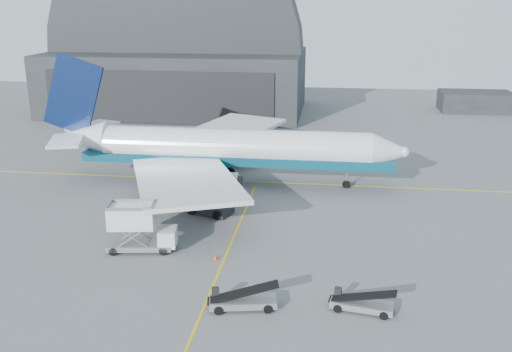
# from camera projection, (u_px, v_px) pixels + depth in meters

# --- Properties ---
(ground) EXTENTS (200.00, 200.00, 0.00)m
(ground) POSITION_uv_depth(u_px,v_px,m) (229.00, 248.00, 53.17)
(ground) COLOR #565659
(ground) RESTS_ON ground
(taxi_lines) EXTENTS (80.00, 42.12, 0.02)m
(taxi_lines) POSITION_uv_depth(u_px,v_px,m) (249.00, 201.00, 65.14)
(taxi_lines) COLOR gold
(taxi_lines) RESTS_ON ground
(hangar) EXTENTS (50.00, 28.30, 28.00)m
(hangar) POSITION_uv_depth(u_px,v_px,m) (178.00, 64.00, 114.47)
(hangar) COLOR black
(hangar) RESTS_ON ground
(distant_bldg_a) EXTENTS (14.00, 8.00, 4.00)m
(distant_bldg_a) POSITION_uv_depth(u_px,v_px,m) (474.00, 111.00, 116.47)
(distant_bldg_a) COLOR black
(distant_bldg_a) RESTS_ON ground
(airliner) EXTENTS (45.59, 44.21, 16.00)m
(airliner) POSITION_uv_depth(u_px,v_px,m) (221.00, 148.00, 70.46)
(airliner) COLOR white
(airliner) RESTS_ON ground
(catering_truck) EXTENTS (6.56, 3.22, 4.33)m
(catering_truck) POSITION_uv_depth(u_px,v_px,m) (139.00, 228.00, 51.94)
(catering_truck) COLOR slate
(catering_truck) RESTS_ON ground
(pushback_tug) EXTENTS (5.15, 3.98, 2.11)m
(pushback_tug) POSITION_uv_depth(u_px,v_px,m) (211.00, 207.00, 61.24)
(pushback_tug) COLOR black
(pushback_tug) RESTS_ON ground
(belt_loader_a) EXTENTS (5.46, 2.66, 2.04)m
(belt_loader_a) POSITION_uv_depth(u_px,v_px,m) (242.00, 300.00, 42.67)
(belt_loader_a) COLOR slate
(belt_loader_a) RESTS_ON ground
(belt_loader_b) EXTENTS (5.02, 2.37, 1.88)m
(belt_loader_b) POSITION_uv_depth(u_px,v_px,m) (361.00, 304.00, 42.34)
(belt_loader_b) COLOR slate
(belt_loader_b) RESTS_ON ground
(traffic_cone) EXTENTS (0.38, 0.38, 0.55)m
(traffic_cone) POSITION_uv_depth(u_px,v_px,m) (216.00, 257.00, 50.67)
(traffic_cone) COLOR #FA3807
(traffic_cone) RESTS_ON ground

